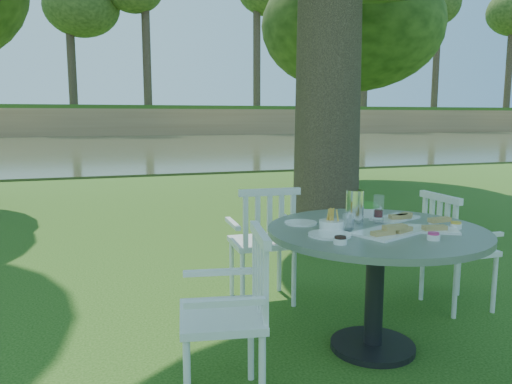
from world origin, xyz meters
TOP-DOWN VIEW (x-y plane):
  - ground at (0.00, 0.00)m, footprint 140.00×140.00m
  - table at (0.29, -1.40)m, footprint 1.41×1.41m
  - chair_ne at (1.26, -0.94)m, footprint 0.45×0.48m
  - chair_nw at (-0.13, -0.43)m, footprint 0.52×0.49m
  - chair_sw at (-0.73, -1.71)m, footprint 0.52×0.55m
  - tableware at (0.28, -1.32)m, footprint 1.04×0.89m
  - river at (0.00, 23.00)m, footprint 100.00×28.00m
  - far_bank at (0.28, 41.12)m, footprint 100.00×18.00m

SIDE VIEW (x-z plane):
  - ground at x=0.00m, z-range 0.00..0.00m
  - river at x=0.00m, z-range -0.06..0.06m
  - chair_ne at x=1.26m, z-range 0.08..1.02m
  - chair_sw at x=-0.73m, z-range 0.08..1.03m
  - chair_nw at x=-0.13m, z-range 0.09..1.07m
  - table at x=0.29m, z-range 0.26..1.08m
  - tableware at x=0.28m, z-range 0.76..0.99m
  - far_bank at x=0.28m, z-range -0.35..14.85m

